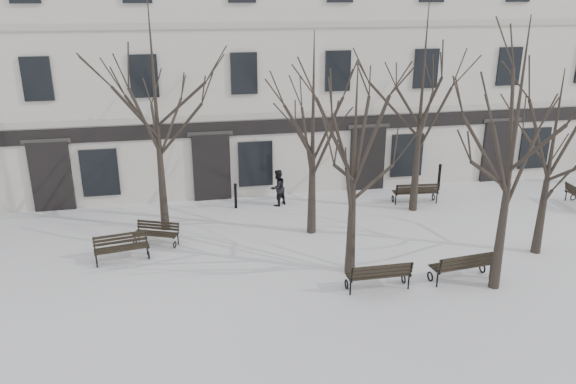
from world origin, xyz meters
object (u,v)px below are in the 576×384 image
object	(u,v)px
bench_0	(121,247)
bench_2	(463,265)
bench_3	(157,232)
tree_1	(355,147)
bench_4	(416,192)
tree_2	(516,127)
bench_1	(379,274)
tree_3	(553,142)

from	to	relation	value
bench_0	bench_2	distance (m)	11.12
bench_3	tree_1	bearing A→B (deg)	-6.37
bench_3	bench_4	size ratio (longest dim) A/B	0.86
bench_0	bench_2	world-z (taller)	bench_2
tree_2	bench_1	distance (m)	5.73
bench_1	bench_4	bearing A→B (deg)	-121.13
tree_2	bench_2	bearing A→B (deg)	145.09
tree_1	bench_3	bearing A→B (deg)	151.23
bench_0	bench_2	size ratio (longest dim) A/B	0.89
tree_2	bench_4	distance (m)	8.58
tree_1	bench_2	size ratio (longest dim) A/B	3.21
bench_0	bench_4	world-z (taller)	bench_4
tree_1	bench_1	bearing A→B (deg)	-70.38
bench_0	bench_3	xyz separation A→B (m)	(1.12, 1.11, -0.05)
bench_2	bench_4	distance (m)	6.88
tree_3	bench_2	distance (m)	5.10
bench_1	bench_4	distance (m)	7.94
tree_3	bench_0	distance (m)	14.65
tree_1	tree_2	bearing A→B (deg)	-24.72
tree_3	tree_1	bearing A→B (deg)	-179.16
bench_1	bench_3	distance (m)	8.16
bench_2	bench_3	xyz separation A→B (m)	(-9.41, 4.69, -0.11)
tree_2	tree_3	xyz separation A→B (m)	(2.74, 1.96, -1.06)
tree_1	bench_3	size ratio (longest dim) A/B	3.97
bench_0	tree_1	bearing A→B (deg)	-27.20
bench_2	bench_3	bearing A→B (deg)	-32.50
bench_0	bench_1	world-z (taller)	bench_1
tree_1	bench_1	xyz separation A→B (m)	(0.48, -1.35, -3.61)
tree_2	tree_3	distance (m)	3.53
bench_0	tree_2	bearing A→B (deg)	-29.90
tree_3	bench_3	distance (m)	13.80
bench_2	tree_3	bearing A→B (deg)	-164.32
tree_2	bench_3	bearing A→B (deg)	152.80
tree_3	bench_3	size ratio (longest dim) A/B	3.77
tree_2	bench_0	size ratio (longest dim) A/B	4.32
bench_0	bench_2	bearing A→B (deg)	-28.63
bench_1	tree_2	bearing A→B (deg)	172.04
tree_2	bench_0	distance (m)	12.87
bench_1	bench_4	size ratio (longest dim) A/B	1.00
tree_1	bench_2	xyz separation A→B (m)	(3.24, -1.31, -3.60)
bench_4	tree_2	bearing A→B (deg)	90.37
tree_1	tree_2	world-z (taller)	tree_2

